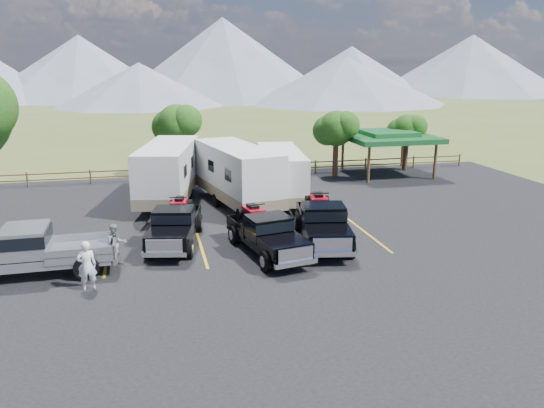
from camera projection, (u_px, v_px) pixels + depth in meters
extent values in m
plane|color=#475724|center=(263.00, 277.00, 20.44)|extent=(320.00, 320.00, 0.00)
cube|color=black|center=(249.00, 251.00, 23.25)|extent=(44.00, 34.00, 0.04)
cube|color=gold|center=(108.00, 254.00, 22.87)|extent=(0.12, 5.50, 0.01)
cube|color=gold|center=(201.00, 246.00, 23.75)|extent=(0.12, 5.50, 0.01)
cube|color=gold|center=(287.00, 240.00, 24.63)|extent=(0.12, 5.50, 0.01)
cube|color=gold|center=(367.00, 234.00, 25.51)|extent=(0.12, 5.50, 0.01)
cylinder|color=black|center=(335.00, 158.00, 38.04)|extent=(0.39, 0.39, 2.80)
sphere|color=#1A4611|center=(336.00, 128.00, 37.50)|extent=(2.52, 2.52, 2.52)
sphere|color=#1A4611|center=(346.00, 125.00, 37.13)|extent=(1.98, 1.98, 1.98)
sphere|color=#1A4611|center=(328.00, 130.00, 37.81)|extent=(2.16, 2.16, 2.16)
cylinder|color=black|center=(405.00, 154.00, 40.34)|extent=(0.38, 0.38, 2.52)
sphere|color=#1A4611|center=(407.00, 129.00, 39.85)|extent=(2.24, 2.24, 2.24)
sphere|color=#1A4611|center=(416.00, 127.00, 39.52)|extent=(1.76, 1.76, 1.76)
sphere|color=#1A4611|center=(399.00, 131.00, 40.13)|extent=(1.92, 1.92, 1.92)
cylinder|color=black|center=(179.00, 157.00, 37.47)|extent=(0.41, 0.41, 3.08)
sphere|color=#1A4611|center=(177.00, 124.00, 36.87)|extent=(2.80, 2.80, 2.80)
sphere|color=#1A4611|center=(186.00, 121.00, 36.45)|extent=(2.20, 2.20, 2.20)
sphere|color=#1A4611|center=(169.00, 127.00, 37.21)|extent=(2.40, 2.40, 2.40)
cylinder|color=brown|center=(27.00, 180.00, 35.06)|extent=(0.12, 0.12, 1.00)
cylinder|color=brown|center=(90.00, 177.00, 35.94)|extent=(0.12, 0.12, 1.00)
cylinder|color=brown|center=(151.00, 174.00, 36.82)|extent=(0.12, 0.12, 1.00)
cylinder|color=brown|center=(208.00, 172.00, 37.71)|extent=(0.12, 0.12, 1.00)
cylinder|color=brown|center=(263.00, 169.00, 38.59)|extent=(0.12, 0.12, 1.00)
cylinder|color=brown|center=(315.00, 167.00, 39.47)|extent=(0.12, 0.12, 1.00)
cylinder|color=brown|center=(366.00, 164.00, 40.35)|extent=(0.12, 0.12, 1.00)
cylinder|color=brown|center=(414.00, 162.00, 41.23)|extent=(0.12, 0.12, 1.00)
cylinder|color=brown|center=(459.00, 160.00, 42.11)|extent=(0.12, 0.12, 1.00)
cube|color=brown|center=(236.00, 171.00, 38.16)|extent=(36.00, 0.06, 0.08)
cube|color=brown|center=(236.00, 166.00, 38.06)|extent=(36.00, 0.06, 0.08)
cylinder|color=brown|center=(369.00, 164.00, 36.05)|extent=(0.20, 0.20, 2.60)
cylinder|color=brown|center=(343.00, 153.00, 40.75)|extent=(0.20, 0.20, 2.60)
cylinder|color=brown|center=(435.00, 161.00, 37.15)|extent=(0.20, 0.20, 2.60)
cylinder|color=brown|center=(402.00, 150.00, 41.85)|extent=(0.20, 0.20, 2.60)
cube|color=#195A28|center=(388.00, 137.00, 38.57)|extent=(6.20, 6.20, 0.35)
cube|color=#195A28|center=(388.00, 133.00, 38.50)|extent=(3.50, 3.50, 0.35)
cone|color=slate|center=(81.00, 67.00, 119.99)|extent=(44.00, 44.00, 14.00)
cone|color=slate|center=(223.00, 58.00, 122.76)|extent=(52.00, 52.00, 18.00)
cone|color=slate|center=(351.00, 70.00, 136.66)|extent=(40.00, 40.00, 12.00)
cone|color=slate|center=(471.00, 64.00, 139.56)|extent=(50.00, 50.00, 15.00)
cone|color=slate|center=(140.00, 84.00, 100.12)|extent=(32.00, 32.00, 8.00)
cone|color=slate|center=(345.00, 80.00, 105.98)|extent=(40.00, 40.00, 9.00)
cube|color=black|center=(175.00, 232.00, 23.93)|extent=(2.75, 5.49, 0.33)
cube|color=black|center=(168.00, 237.00, 22.14)|extent=(2.07, 1.99, 0.46)
cube|color=black|center=(174.00, 218.00, 23.65)|extent=(1.99, 1.77, 0.92)
cube|color=black|center=(174.00, 215.00, 23.62)|extent=(2.04, 1.83, 0.41)
cube|color=black|center=(180.00, 216.00, 25.47)|extent=(2.19, 2.53, 0.51)
cube|color=silver|center=(164.00, 246.00, 21.24)|extent=(1.46, 0.38, 0.51)
cube|color=silver|center=(164.00, 254.00, 21.28)|extent=(1.80, 0.54, 0.20)
cube|color=silver|center=(184.00, 216.00, 26.62)|extent=(1.80, 0.52, 0.20)
cylinder|color=black|center=(148.00, 249.00, 22.20)|extent=(0.44, 0.87, 0.83)
cylinder|color=black|center=(189.00, 249.00, 22.23)|extent=(0.44, 0.87, 0.83)
cylinder|color=black|center=(163.00, 224.00, 25.72)|extent=(0.44, 0.87, 0.83)
cylinder|color=black|center=(199.00, 223.00, 25.75)|extent=(0.44, 0.87, 0.83)
cube|color=maroon|center=(180.00, 204.00, 25.31)|extent=(0.88, 1.31, 0.32)
cube|color=black|center=(179.00, 199.00, 25.25)|extent=(0.50, 0.75, 0.17)
cube|color=maroon|center=(178.00, 205.00, 24.79)|extent=(0.79, 0.47, 0.20)
cylinder|color=black|center=(178.00, 197.00, 24.80)|extent=(0.82, 0.23, 0.06)
cylinder|color=black|center=(169.00, 210.00, 24.86)|extent=(0.34, 0.55, 0.52)
cylinder|color=black|center=(187.00, 210.00, 24.87)|extent=(0.34, 0.55, 0.52)
cylinder|color=black|center=(173.00, 205.00, 25.84)|extent=(0.34, 0.55, 0.52)
cylinder|color=black|center=(190.00, 205.00, 25.85)|extent=(0.34, 0.55, 0.52)
cube|color=black|center=(267.00, 241.00, 22.75)|extent=(2.65, 5.48, 0.33)
cube|color=black|center=(285.00, 246.00, 21.11)|extent=(2.05, 1.96, 0.46)
cube|color=black|center=(268.00, 227.00, 22.49)|extent=(1.97, 1.74, 0.92)
cube|color=black|center=(268.00, 223.00, 22.45)|extent=(2.02, 1.80, 0.41)
cube|color=black|center=(253.00, 225.00, 24.15)|extent=(2.15, 2.51, 0.51)
cube|color=silver|center=(296.00, 254.00, 20.29)|extent=(1.46, 0.35, 0.51)
cube|color=silver|center=(296.00, 263.00, 20.33)|extent=(1.81, 0.50, 0.20)
cube|color=silver|center=(244.00, 224.00, 25.21)|extent=(1.80, 0.48, 0.20)
cylinder|color=black|center=(266.00, 261.00, 20.85)|extent=(0.43, 0.87, 0.83)
cylinder|color=black|center=(305.00, 255.00, 21.53)|extent=(0.43, 0.87, 0.83)
cylinder|color=black|center=(234.00, 235.00, 24.07)|extent=(0.43, 0.87, 0.83)
cylinder|color=black|center=(269.00, 230.00, 24.75)|extent=(0.43, 0.87, 0.83)
cube|color=maroon|center=(253.00, 211.00, 23.99)|extent=(0.86, 1.30, 0.32)
cube|color=black|center=(253.00, 207.00, 23.93)|extent=(0.49, 0.75, 0.17)
cube|color=maroon|center=(257.00, 212.00, 23.52)|extent=(0.78, 0.46, 0.20)
cylinder|color=black|center=(256.00, 205.00, 23.52)|extent=(0.83, 0.21, 0.06)
cylinder|color=black|center=(248.00, 219.00, 23.43)|extent=(0.33, 0.55, 0.52)
cylinder|color=black|center=(266.00, 217.00, 23.76)|extent=(0.33, 0.55, 0.52)
cylinder|color=black|center=(240.00, 214.00, 24.32)|extent=(0.33, 0.55, 0.52)
cylinder|color=black|center=(257.00, 212.00, 24.65)|extent=(0.33, 0.55, 0.52)
cube|color=black|center=(323.00, 230.00, 24.07)|extent=(2.86, 5.90, 0.36)
cube|color=black|center=(329.00, 235.00, 22.13)|extent=(2.21, 2.12, 0.50)
cube|color=black|center=(323.00, 215.00, 23.77)|extent=(2.13, 1.87, 0.99)
cube|color=black|center=(323.00, 212.00, 23.73)|extent=(2.18, 1.94, 0.45)
cube|color=black|center=(318.00, 213.00, 25.72)|extent=(2.32, 2.70, 0.55)
cube|color=silver|center=(332.00, 245.00, 21.17)|extent=(1.58, 0.38, 0.55)
cube|color=silver|center=(332.00, 254.00, 21.21)|extent=(1.94, 0.54, 0.22)
cube|color=silver|center=(315.00, 213.00, 26.96)|extent=(1.94, 0.52, 0.22)
cylinder|color=black|center=(307.00, 248.00, 22.18)|extent=(0.46, 0.93, 0.89)
cylinder|color=black|center=(351.00, 248.00, 22.25)|extent=(0.46, 0.93, 0.89)
cylinder|color=black|center=(298.00, 221.00, 25.98)|extent=(0.46, 0.93, 0.89)
cylinder|color=black|center=(336.00, 221.00, 26.05)|extent=(0.46, 0.93, 0.89)
cube|color=maroon|center=(318.00, 200.00, 25.55)|extent=(0.93, 1.40, 0.35)
cube|color=black|center=(318.00, 195.00, 25.49)|extent=(0.53, 0.81, 0.18)
cube|color=maroon|center=(320.00, 201.00, 25.00)|extent=(0.85, 0.49, 0.22)
cylinder|color=black|center=(320.00, 193.00, 25.00)|extent=(0.89, 0.23, 0.06)
cylinder|color=black|center=(310.00, 207.00, 25.06)|extent=(0.36, 0.59, 0.56)
cylinder|color=black|center=(329.00, 207.00, 25.09)|extent=(0.36, 0.59, 0.56)
cylinder|color=black|center=(308.00, 201.00, 26.11)|extent=(0.36, 0.59, 0.56)
cylinder|color=black|center=(326.00, 201.00, 26.15)|extent=(0.36, 0.59, 0.56)
cube|color=white|center=(168.00, 169.00, 30.62)|extent=(4.20, 8.30, 2.86)
cube|color=gray|center=(169.00, 188.00, 30.91)|extent=(4.23, 8.35, 0.64)
cube|color=black|center=(138.00, 171.00, 28.62)|extent=(0.23, 0.93, 0.64)
cube|color=black|center=(185.00, 171.00, 28.65)|extent=(0.23, 0.93, 0.64)
cylinder|color=black|center=(151.00, 195.00, 31.34)|extent=(0.42, 0.78, 0.74)
cylinder|color=black|center=(191.00, 195.00, 31.37)|extent=(0.42, 0.78, 0.74)
cube|color=black|center=(152.00, 218.00, 26.25)|extent=(0.54, 1.89, 0.11)
cube|color=white|center=(237.00, 171.00, 30.00)|extent=(4.10, 8.27, 2.85)
cube|color=gray|center=(237.00, 191.00, 30.28)|extent=(4.13, 8.32, 0.63)
cube|color=black|center=(228.00, 175.00, 27.67)|extent=(0.21, 0.94, 0.63)
cube|color=black|center=(272.00, 171.00, 28.71)|extent=(0.21, 0.94, 0.63)
cylinder|color=black|center=(216.00, 200.00, 30.21)|extent=(0.41, 0.78, 0.74)
cylinder|color=black|center=(254.00, 196.00, 31.18)|extent=(0.41, 0.78, 0.74)
cube|color=black|center=(274.00, 219.00, 26.08)|extent=(0.51, 1.89, 0.11)
cube|color=white|center=(281.00, 172.00, 31.02)|extent=(3.11, 7.25, 2.53)
cube|color=gray|center=(281.00, 188.00, 31.27)|extent=(3.13, 7.29, 0.56)
cube|color=black|center=(264.00, 174.00, 29.15)|extent=(0.12, 0.84, 0.56)
cube|color=black|center=(305.00, 173.00, 29.38)|extent=(0.12, 0.84, 0.56)
cylinder|color=black|center=(263.00, 195.00, 31.56)|extent=(0.31, 0.68, 0.66)
cylinder|color=black|center=(298.00, 194.00, 31.77)|extent=(0.31, 0.68, 0.66)
cube|color=black|center=(291.00, 214.00, 27.17)|extent=(0.32, 1.69, 0.09)
cube|color=gray|center=(31.00, 259.00, 20.42)|extent=(6.02, 2.03, 0.38)
cube|color=gray|center=(25.00, 240.00, 20.20)|extent=(1.67, 2.00, 1.05)
cube|color=black|center=(25.00, 237.00, 20.16)|extent=(1.73, 2.04, 0.47)
cube|color=gray|center=(82.00, 248.00, 20.79)|extent=(2.55, 2.06, 0.58)
cube|color=silver|center=(116.00, 253.00, 21.18)|extent=(0.20, 2.06, 0.23)
cylinder|color=black|center=(90.00, 250.00, 21.89)|extent=(0.95, 0.33, 0.95)
cylinder|color=black|center=(86.00, 268.00, 20.04)|extent=(0.95, 0.33, 0.95)
imported|color=white|center=(87.00, 266.00, 19.01)|extent=(0.75, 0.57, 1.86)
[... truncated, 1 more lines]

